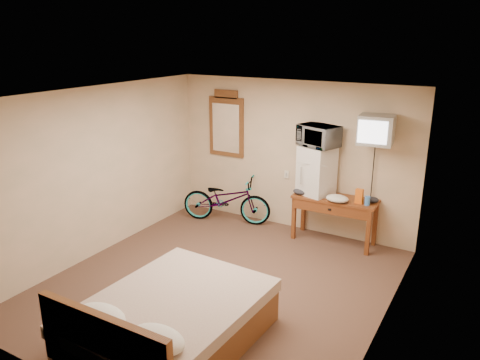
% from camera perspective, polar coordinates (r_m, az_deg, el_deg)
% --- Properties ---
extents(room, '(4.60, 4.64, 2.50)m').
position_cam_1_polar(room, '(5.89, -2.74, -1.92)').
color(room, '#4F3227').
rests_on(room, ground).
extents(desk, '(1.32, 0.55, 0.75)m').
position_cam_1_polar(desk, '(7.47, 11.39, -3.10)').
color(desk, brown).
rests_on(desk, floor).
extents(mini_fridge, '(0.59, 0.58, 0.78)m').
position_cam_1_polar(mini_fridge, '(7.46, 9.32, 1.15)').
color(mini_fridge, silver).
rests_on(mini_fridge, desk).
extents(microwave, '(0.71, 0.59, 0.33)m').
position_cam_1_polar(microwave, '(7.33, 9.54, 5.32)').
color(microwave, silver).
rests_on(microwave, mini_fridge).
extents(snack_bag, '(0.12, 0.08, 0.22)m').
position_cam_1_polar(snack_bag, '(7.26, 14.34, -1.93)').
color(snack_bag, orange).
rests_on(snack_bag, desk).
extents(blue_cup, '(0.08, 0.08, 0.14)m').
position_cam_1_polar(blue_cup, '(7.22, 15.26, -2.46)').
color(blue_cup, '#3E7FD3').
rests_on(blue_cup, desk).
extents(cloth_cream, '(0.35, 0.27, 0.11)m').
position_cam_1_polar(cloth_cream, '(7.26, 11.77, -2.22)').
color(cloth_cream, beige).
rests_on(cloth_cream, desk).
extents(cloth_dark_a, '(0.25, 0.18, 0.09)m').
position_cam_1_polar(cloth_dark_a, '(7.50, 7.40, -1.41)').
color(cloth_dark_a, black).
rests_on(cloth_dark_a, desk).
extents(cloth_dark_b, '(0.18, 0.15, 0.08)m').
position_cam_1_polar(cloth_dark_b, '(7.38, 15.87, -2.31)').
color(cloth_dark_b, black).
rests_on(cloth_dark_b, desk).
extents(crt_television, '(0.52, 0.60, 0.42)m').
position_cam_1_polar(crt_television, '(7.01, 16.28, 5.90)').
color(crt_television, black).
rests_on(crt_television, room).
extents(wall_mirror, '(0.69, 0.04, 1.17)m').
position_cam_1_polar(wall_mirror, '(8.30, -1.68, 6.79)').
color(wall_mirror, brown).
rests_on(wall_mirror, room).
extents(bicycle, '(1.67, 0.95, 0.83)m').
position_cam_1_polar(bicycle, '(8.22, -1.66, -2.38)').
color(bicycle, black).
rests_on(bicycle, floor).
extents(bed, '(1.63, 2.11, 0.90)m').
position_cam_1_polar(bed, '(5.20, -8.80, -16.78)').
color(bed, brown).
rests_on(bed, floor).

